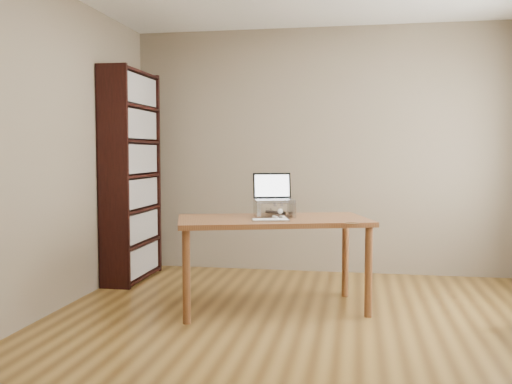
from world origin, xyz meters
name	(u,v)px	position (x,y,z in m)	size (l,w,h in m)	color
room	(303,150)	(0.03, 0.01, 1.30)	(4.04, 4.54, 2.64)	#583A17
bookshelf	(132,176)	(-1.83, 1.55, 1.05)	(0.30, 0.90, 2.10)	black
desk	(273,229)	(-0.28, 0.70, 0.66)	(1.69, 1.18, 0.75)	brown
laptop_stand	(274,207)	(-0.28, 0.78, 0.83)	(0.32, 0.25, 0.13)	silver
laptop	(275,194)	(-0.28, 0.84, 0.94)	(0.37, 0.36, 0.23)	silver
keyboard	(271,220)	(-0.26, 0.48, 0.76)	(0.31, 0.19, 0.02)	silver
coaster	(352,223)	(0.36, 0.43, 0.75)	(0.11, 0.11, 0.01)	#51311C
cat	(274,209)	(-0.29, 0.81, 0.81)	(0.24, 0.47, 0.14)	#3F3631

